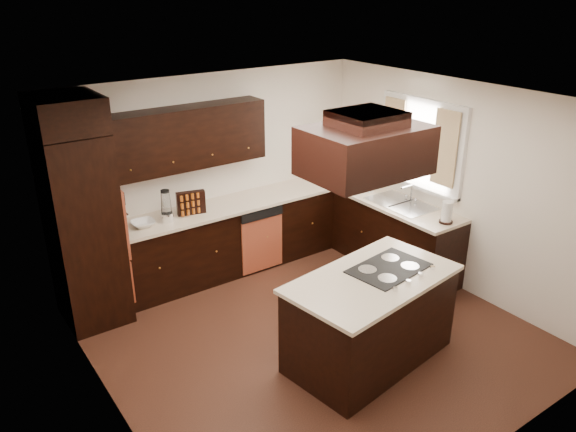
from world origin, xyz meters
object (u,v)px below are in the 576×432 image
at_px(oven_column, 84,230).
at_px(island, 370,320).
at_px(range_hood, 365,150).
at_px(spice_rack, 191,203).

distance_m(oven_column, island, 3.13).
bearing_deg(oven_column, island, -49.64).
bearing_deg(island, oven_column, 122.36).
relative_size(island, range_hood, 1.54).
bearing_deg(oven_column, range_hood, -50.26).
height_order(range_hood, spice_rack, range_hood).
height_order(island, range_hood, range_hood).
bearing_deg(range_hood, oven_column, 129.74).
xyz_separation_m(island, spice_rack, (-0.70, 2.40, 0.62)).
bearing_deg(range_hood, spice_rack, 104.23).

